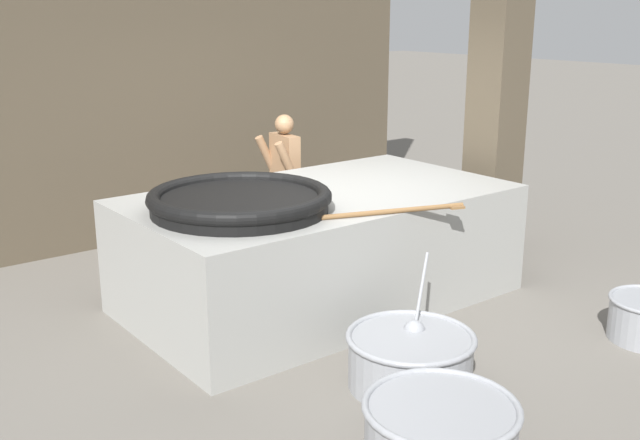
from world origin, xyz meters
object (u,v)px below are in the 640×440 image
Objects in this scene: cook at (284,177)px; prep_bowl_extra at (440,433)px; giant_wok_near at (240,200)px; prep_bowl_vegetables at (410,357)px.

cook is 4.33m from prep_bowl_extra.
prep_bowl_extra is at bearing -94.09° from giant_wok_near.
giant_wok_near is at bearing 85.91° from prep_bowl_extra.
cook is at bearing 45.71° from giant_wok_near.
cook is 1.63× the size of prep_bowl_extra.
prep_bowl_extra is (-0.17, -2.36, -0.86)m from giant_wok_near.
cook reaches higher than prep_bowl_vegetables.
prep_bowl_extra is at bearing -124.84° from prep_bowl_vegetables.
giant_wok_near is at bearing 51.63° from cook.
prep_bowl_vegetables is at bearing 55.16° from prep_bowl_extra.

